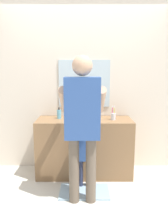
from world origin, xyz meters
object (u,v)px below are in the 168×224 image
(toothbrush_cup, at_px, (113,116))
(soap_bottle, at_px, (59,114))
(adult_parent, at_px, (82,117))
(child_toddler, at_px, (84,152))

(toothbrush_cup, bearing_deg, soap_bottle, 173.54)
(toothbrush_cup, xyz_separation_m, adult_parent, (-0.44, -0.69, 0.13))
(child_toddler, height_order, adult_parent, adult_parent)
(child_toddler, bearing_deg, soap_bottle, 129.73)
(toothbrush_cup, height_order, child_toddler, toothbrush_cup)
(child_toddler, relative_size, adult_parent, 0.49)
(toothbrush_cup, height_order, soap_bottle, toothbrush_cup)
(toothbrush_cup, height_order, adult_parent, adult_parent)
(soap_bottle, distance_m, child_toddler, 0.72)
(soap_bottle, bearing_deg, adult_parent, -65.81)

